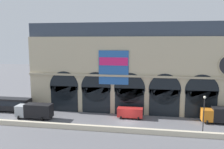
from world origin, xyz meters
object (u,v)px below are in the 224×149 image
object	(u,v)px
box_truck_west	(35,111)
box_truck_east	(222,115)
street_lamp_quayside	(204,111)
bus_westmost	(7,104)
van_center	(130,112)

from	to	relation	value
box_truck_west	box_truck_east	bearing A→B (deg)	5.22
box_truck_east	street_lamp_quayside	world-z (taller)	street_lamp_quayside
bus_westmost	van_center	bearing A→B (deg)	-0.18
van_center	box_truck_west	bearing A→B (deg)	-169.87
street_lamp_quayside	box_truck_west	bearing A→B (deg)	173.98
box_truck_east	van_center	bearing A→B (deg)	179.81
street_lamp_quayside	box_truck_east	bearing A→B (deg)	53.61
van_center	box_truck_east	world-z (taller)	box_truck_east
bus_westmost	street_lamp_quayside	size ratio (longest dim) A/B	1.59
box_truck_east	street_lamp_quayside	distance (m)	8.86
box_truck_west	box_truck_east	size ratio (longest dim) A/B	1.00
bus_westmost	box_truck_east	world-z (taller)	box_truck_east
bus_westmost	box_truck_west	size ratio (longest dim) A/B	1.47
box_truck_west	van_center	xyz separation A→B (m)	(19.32, 3.45, -0.45)
bus_westmost	street_lamp_quayside	world-z (taller)	street_lamp_quayside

